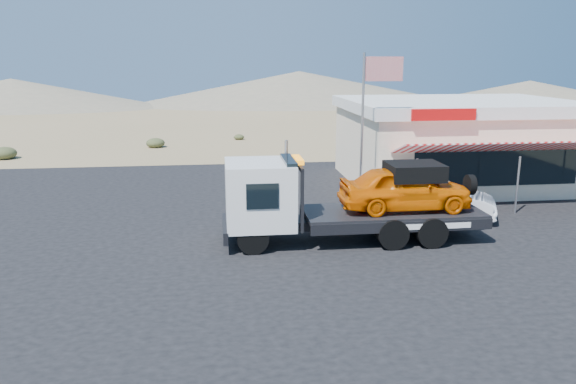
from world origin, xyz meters
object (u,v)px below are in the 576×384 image
(tow_truck, at_px, (347,196))
(jerky_store, at_px, (457,141))
(flagpole, at_px, (369,114))
(white_sedan, at_px, (434,198))

(tow_truck, xyz_separation_m, jerky_store, (7.18, 8.10, 0.50))
(tow_truck, bearing_deg, flagpole, 65.94)
(jerky_store, bearing_deg, tow_truck, -131.58)
(tow_truck, height_order, flagpole, flagpole)
(tow_truck, xyz_separation_m, white_sedan, (3.84, 2.23, -0.75))
(tow_truck, relative_size, flagpole, 1.38)
(white_sedan, relative_size, jerky_store, 0.42)
(white_sedan, xyz_separation_m, flagpole, (-2.22, 1.40, 3.02))
(tow_truck, bearing_deg, white_sedan, 30.16)
(white_sedan, bearing_deg, flagpole, 82.23)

